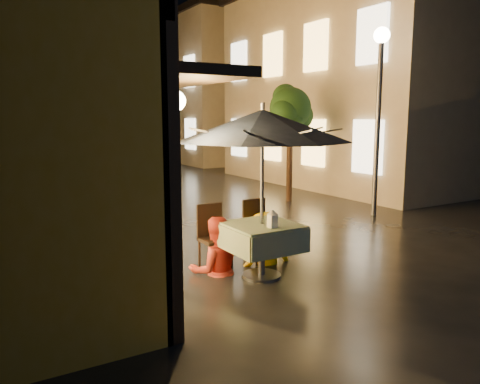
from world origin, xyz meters
TOP-DOWN VIEW (x-y plane):
  - ground at (0.00, 0.00)m, footprint 90.00×90.00m
  - east_building_near at (7.49, 6.50)m, footprint 7.30×9.30m
  - east_building_far at (7.49, 18.00)m, footprint 7.30×10.30m
  - street_tree at (2.41, 4.51)m, footprint 1.43×1.20m
  - streetlamp_near at (3.00, 2.00)m, footprint 0.36×0.36m
  - streetlamp_far at (3.00, 14.00)m, footprint 0.36×0.36m
  - cafe_table at (-1.62, -0.24)m, footprint 0.99×0.99m
  - patio_umbrella at (-1.62, -0.24)m, footprint 2.44×2.44m
  - cafe_chair_left at (-2.02, 0.50)m, footprint 0.42×0.42m
  - cafe_chair_right at (-1.22, 0.50)m, footprint 0.42×0.42m
  - table_lantern at (-1.62, -0.50)m, footprint 0.16×0.16m
  - person_orange at (-2.08, 0.29)m, footprint 0.91×0.78m
  - person_yellow at (-1.19, 0.29)m, footprint 1.06×0.67m
  - bicycle_0 at (-2.21, 4.09)m, footprint 1.82×0.89m
  - bicycle_1 at (-2.48, 4.62)m, footprint 1.61×0.94m
  - bicycle_2 at (-2.83, 5.45)m, footprint 1.72×0.94m
  - bicycle_3 at (-2.39, 6.80)m, footprint 1.71×0.51m
  - bicycle_4 at (-2.80, 7.09)m, footprint 1.63×1.00m
  - bicycle_5 at (-2.76, 9.01)m, footprint 1.70×1.03m
  - bicycle_6 at (-2.35, 9.50)m, footprint 1.73×0.70m

SIDE VIEW (x-z plane):
  - ground at x=0.00m, z-range 0.00..0.00m
  - bicycle_4 at x=-2.80m, z-range 0.00..0.81m
  - bicycle_2 at x=-2.83m, z-range 0.00..0.86m
  - bicycle_6 at x=-2.35m, z-range 0.00..0.89m
  - bicycle_0 at x=-2.21m, z-range 0.00..0.92m
  - bicycle_1 at x=-2.48m, z-range 0.00..0.94m
  - bicycle_5 at x=-2.76m, z-range 0.00..0.99m
  - bicycle_3 at x=-2.39m, z-range 0.00..1.02m
  - cafe_chair_left at x=-2.02m, z-range 0.05..1.03m
  - cafe_chair_right at x=-1.22m, z-range 0.05..1.03m
  - cafe_table at x=-1.62m, z-range 0.20..0.98m
  - person_yellow at x=-1.19m, z-range 0.00..1.57m
  - person_orange at x=-2.08m, z-range 0.00..1.63m
  - table_lantern at x=-1.62m, z-range 0.79..1.04m
  - patio_umbrella at x=-1.62m, z-range 0.92..3.38m
  - street_tree at x=2.41m, z-range 0.85..4.00m
  - streetlamp_near at x=3.00m, z-range 0.80..5.03m
  - streetlamp_far at x=3.00m, z-range 0.80..5.03m
  - east_building_near at x=7.49m, z-range 0.01..6.81m
  - east_building_far at x=7.49m, z-range 0.01..7.31m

